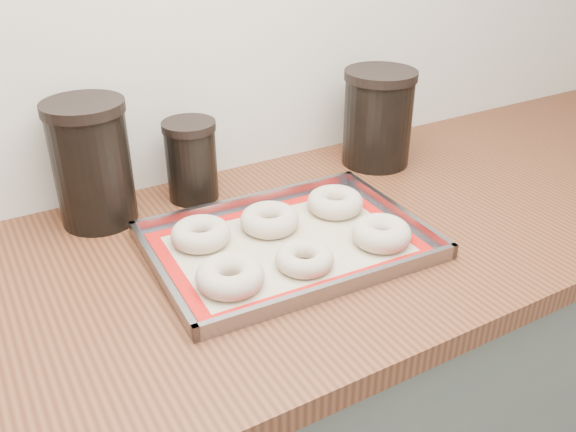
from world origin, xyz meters
TOP-DOWN VIEW (x-y plane):
  - cabinet at (0.00, 1.68)m, footprint 3.00×0.65m
  - countertop at (0.00, 1.68)m, footprint 3.06×0.68m
  - baking_tray at (-0.07, 1.66)m, footprint 0.47×0.35m
  - baking_mat at (-0.07, 1.66)m, footprint 0.43×0.31m
  - bagel_front_left at (-0.21, 1.59)m, footprint 0.13×0.13m
  - bagel_front_mid at (-0.08, 1.58)m, footprint 0.12×0.12m
  - bagel_front_right at (0.07, 1.58)m, footprint 0.12×0.12m
  - bagel_back_left at (-0.20, 1.73)m, footprint 0.11×0.11m
  - bagel_back_mid at (-0.07, 1.72)m, footprint 0.13×0.13m
  - bagel_back_right at (0.07, 1.72)m, footprint 0.13×0.13m
  - canister_left at (-0.32, 1.91)m, footprint 0.14×0.14m
  - canister_mid at (-0.14, 1.91)m, footprint 0.10×0.10m
  - canister_right at (0.28, 1.87)m, footprint 0.15×0.15m

SIDE VIEW (x-z plane):
  - cabinet at x=0.00m, z-range 0.00..0.86m
  - countertop at x=0.00m, z-range 0.86..0.90m
  - baking_mat at x=-0.07m, z-range 0.90..0.91m
  - baking_tray at x=-0.07m, z-range 0.89..0.92m
  - bagel_front_mid at x=-0.08m, z-range 0.90..0.94m
  - bagel_back_left at x=-0.20m, z-range 0.90..0.94m
  - bagel_back_mid at x=-0.07m, z-range 0.90..0.94m
  - bagel_back_right at x=0.07m, z-range 0.90..0.94m
  - bagel_front_left at x=-0.21m, z-range 0.90..0.94m
  - bagel_front_right at x=0.07m, z-range 0.90..0.94m
  - canister_mid at x=-0.14m, z-range 0.90..1.06m
  - canister_right at x=0.28m, z-range 0.90..1.11m
  - canister_left at x=-0.32m, z-range 0.90..1.13m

